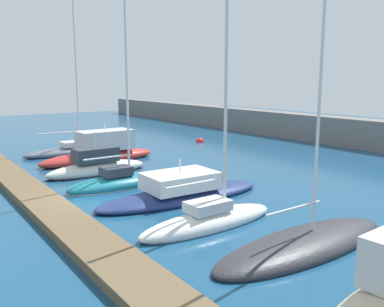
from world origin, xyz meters
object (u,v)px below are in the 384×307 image
at_px(sailboat_white_sixth, 209,219).
at_px(motorboat_red_second, 101,152).
at_px(motorboat_navy_fifth, 182,192).
at_px(sailboat_charcoal_seventh, 305,244).
at_px(motorboat_ivory_third, 97,166).
at_px(mooring_buoy_red, 200,142).
at_px(sailboat_slate_nearest, 71,149).
at_px(sailboat_teal_fourth, 120,182).

bearing_deg(sailboat_white_sixth, motorboat_red_second, 81.56).
relative_size(motorboat_navy_fifth, sailboat_charcoal_seventh, 0.65).
bearing_deg(sailboat_charcoal_seventh, motorboat_ivory_third, 94.14).
bearing_deg(motorboat_red_second, mooring_buoy_red, 13.87).
distance_m(motorboat_ivory_third, motorboat_navy_fifth, 8.72).
bearing_deg(sailboat_white_sixth, mooring_buoy_red, 53.35).
bearing_deg(motorboat_ivory_third, sailboat_slate_nearest, 80.50).
bearing_deg(sailboat_white_sixth, motorboat_ivory_third, 88.41).
bearing_deg(motorboat_ivory_third, sailboat_teal_fourth, -95.41).
bearing_deg(sailboat_white_sixth, motorboat_navy_fifth, 70.03).
xyz_separation_m(motorboat_navy_fifth, sailboat_white_sixth, (4.40, -1.48, -0.06)).
bearing_deg(sailboat_charcoal_seventh, sailboat_teal_fourth, 96.85).
height_order(motorboat_red_second, motorboat_navy_fifth, motorboat_red_second).
height_order(sailboat_slate_nearest, motorboat_navy_fifth, sailboat_slate_nearest).
height_order(sailboat_slate_nearest, sailboat_white_sixth, sailboat_slate_nearest).
bearing_deg(sailboat_charcoal_seventh, sailboat_slate_nearest, 89.86).
distance_m(sailboat_slate_nearest, sailboat_white_sixth, 21.69).
xyz_separation_m(motorboat_navy_fifth, mooring_buoy_red, (-16.61, 13.39, -0.42)).
relative_size(motorboat_red_second, motorboat_ivory_third, 1.33).
xyz_separation_m(motorboat_red_second, sailboat_charcoal_seventh, (21.27, -0.50, -0.61)).
xyz_separation_m(motorboat_red_second, mooring_buoy_red, (-3.88, 12.74, -0.78)).
height_order(motorboat_red_second, motorboat_ivory_third, motorboat_red_second).
bearing_deg(motorboat_ivory_third, motorboat_red_second, 61.40).
height_order(sailboat_slate_nearest, motorboat_ivory_third, sailboat_slate_nearest).
xyz_separation_m(motorboat_ivory_third, mooring_buoy_red, (-8.02, 14.81, -0.54)).
height_order(sailboat_teal_fourth, sailboat_charcoal_seventh, sailboat_charcoal_seventh).
distance_m(sailboat_white_sixth, sailboat_charcoal_seventh, 4.45).
distance_m(motorboat_red_second, sailboat_charcoal_seventh, 21.29).
height_order(sailboat_teal_fourth, sailboat_white_sixth, sailboat_teal_fourth).
xyz_separation_m(sailboat_white_sixth, sailboat_charcoal_seventh, (4.14, 1.62, -0.18)).
bearing_deg(motorboat_red_second, sailboat_teal_fourth, -108.73).
xyz_separation_m(motorboat_red_second, motorboat_ivory_third, (4.14, -2.07, -0.24)).
distance_m(sailboat_slate_nearest, sailboat_teal_fourth, 12.87).
relative_size(motorboat_ivory_third, sailboat_teal_fourth, 0.57).
relative_size(sailboat_teal_fourth, mooring_buoy_red, 14.93).
distance_m(sailboat_slate_nearest, motorboat_ivory_third, 8.74).
relative_size(sailboat_slate_nearest, mooring_buoy_red, 19.95).
xyz_separation_m(sailboat_slate_nearest, motorboat_red_second, (4.52, 0.93, 0.32)).
height_order(sailboat_slate_nearest, sailboat_teal_fourth, sailboat_slate_nearest).
bearing_deg(sailboat_teal_fourth, sailboat_slate_nearest, 82.87).
distance_m(motorboat_ivory_third, sailboat_charcoal_seventh, 17.21).
distance_m(sailboat_white_sixth, mooring_buoy_red, 25.74).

